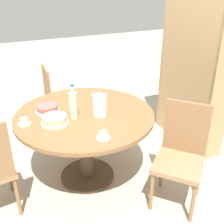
% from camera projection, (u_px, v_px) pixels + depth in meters
% --- Properties ---
extents(ground_plane, '(14.00, 14.00, 0.00)m').
position_uv_depth(ground_plane, '(88.00, 176.00, 3.01)').
color(ground_plane, '#B2A893').
extents(dining_table, '(1.33, 1.33, 0.75)m').
position_uv_depth(dining_table, '(85.00, 127.00, 2.74)').
color(dining_table, '#473828').
rests_on(dining_table, ground_plane).
extents(chair_b, '(0.59, 0.59, 0.96)m').
position_uv_depth(chair_b, '(181.00, 154.00, 2.51)').
color(chair_b, olive).
rests_on(chair_b, ground_plane).
extents(chair_c, '(0.44, 0.44, 0.96)m').
position_uv_depth(chair_c, '(59.00, 101.00, 3.53)').
color(chair_c, olive).
rests_on(chair_c, ground_plane).
extents(bookshelf, '(0.98, 0.28, 1.78)m').
position_uv_depth(bookshelf, '(191.00, 73.00, 3.31)').
color(bookshelf, tan).
rests_on(bookshelf, ground_plane).
extents(coffee_pot, '(0.13, 0.13, 0.24)m').
position_uv_depth(coffee_pot, '(100.00, 105.00, 2.59)').
color(coffee_pot, silver).
rests_on(coffee_pot, dining_table).
extents(water_bottle, '(0.08, 0.08, 0.33)m').
position_uv_depth(water_bottle, '(73.00, 104.00, 2.54)').
color(water_bottle, '#99C6A3').
rests_on(water_bottle, dining_table).
extents(cake_main, '(0.25, 0.25, 0.07)m').
position_uv_depth(cake_main, '(55.00, 120.00, 2.48)').
color(cake_main, white).
rests_on(cake_main, dining_table).
extents(cake_second, '(0.23, 0.23, 0.06)m').
position_uv_depth(cake_second, '(47.00, 108.00, 2.70)').
color(cake_second, white).
rests_on(cake_second, dining_table).
extents(cup_a, '(0.12, 0.12, 0.06)m').
position_uv_depth(cup_a, '(103.00, 136.00, 2.26)').
color(cup_a, silver).
rests_on(cup_a, dining_table).
extents(cup_b, '(0.12, 0.12, 0.06)m').
position_uv_depth(cup_b, '(24.00, 122.00, 2.47)').
color(cup_b, silver).
rests_on(cup_b, dining_table).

